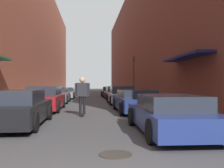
# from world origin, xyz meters

# --- Properties ---
(ground) EXTENTS (124.75, 124.75, 0.00)m
(ground) POSITION_xyz_m (0.00, 22.68, 0.00)
(ground) COLOR #424244
(curb_strip_left) EXTENTS (1.80, 56.71, 0.12)m
(curb_strip_left) POSITION_xyz_m (-4.46, 28.35, 0.06)
(curb_strip_left) COLOR gray
(curb_strip_left) RESTS_ON ground
(curb_strip_right) EXTENTS (1.80, 56.71, 0.12)m
(curb_strip_right) POSITION_xyz_m (4.46, 28.35, 0.06)
(curb_strip_right) COLOR gray
(curb_strip_right) RESTS_ON ground
(building_row_left) EXTENTS (4.90, 56.71, 14.77)m
(building_row_left) POSITION_xyz_m (-7.36, 28.35, 7.38)
(building_row_left) COLOR brown
(building_row_left) RESTS_ON ground
(building_row_right) EXTENTS (4.90, 56.71, 14.20)m
(building_row_right) POSITION_xyz_m (7.36, 28.35, 7.10)
(building_row_right) COLOR brown
(building_row_right) RESTS_ON ground
(parked_car_left_0) EXTENTS (1.95, 4.56, 1.29)m
(parked_car_left_0) POSITION_xyz_m (-2.58, 6.69, 0.63)
(parked_car_left_0) COLOR black
(parked_car_left_0) RESTS_ON ground
(parked_car_left_1) EXTENTS (1.93, 4.78, 1.39)m
(parked_car_left_1) POSITION_xyz_m (-2.51, 11.99, 0.67)
(parked_car_left_1) COLOR maroon
(parked_car_left_1) RESTS_ON ground
(parked_car_left_2) EXTENTS (1.91, 4.33, 1.23)m
(parked_car_left_2) POSITION_xyz_m (-2.57, 17.86, 0.61)
(parked_car_left_2) COLOR gray
(parked_car_left_2) RESTS_ON ground
(parked_car_left_3) EXTENTS (2.00, 4.51, 1.18)m
(parked_car_left_3) POSITION_xyz_m (-2.47, 23.55, 0.58)
(parked_car_left_3) COLOR gray
(parked_car_left_3) RESTS_ON ground
(parked_car_right_0) EXTENTS (2.02, 4.64, 1.17)m
(parked_car_right_0) POSITION_xyz_m (2.42, 4.91, 0.57)
(parked_car_right_0) COLOR navy
(parked_car_right_0) RESTS_ON ground
(parked_car_right_1) EXTENTS (2.06, 4.81, 1.21)m
(parked_car_right_1) POSITION_xyz_m (2.45, 10.58, 0.60)
(parked_car_right_1) COLOR navy
(parked_car_right_1) RESTS_ON ground
(parked_car_right_2) EXTENTS (1.96, 4.05, 1.35)m
(parked_car_right_2) POSITION_xyz_m (2.42, 16.17, 0.65)
(parked_car_right_2) COLOR silver
(parked_car_right_2) RESTS_ON ground
(parked_car_right_3) EXTENTS (1.96, 4.37, 1.30)m
(parked_car_right_3) POSITION_xyz_m (2.52, 21.88, 0.62)
(parked_car_right_3) COLOR #232326
(parked_car_right_3) RESTS_ON ground
(parked_car_right_4) EXTENTS (1.93, 4.32, 1.21)m
(parked_car_right_4) POSITION_xyz_m (2.42, 27.08, 0.60)
(parked_car_right_4) COLOR #232326
(parked_car_right_4) RESTS_ON ground
(skateboarder) EXTENTS (0.71, 0.78, 1.84)m
(skateboarder) POSITION_xyz_m (-0.34, 9.33, 1.14)
(skateboarder) COLOR black
(skateboarder) RESTS_ON ground
(manhole_cover) EXTENTS (0.70, 0.70, 0.02)m
(manhole_cover) POSITION_xyz_m (0.52, 2.71, 0.01)
(manhole_cover) COLOR #332D28
(manhole_cover) RESTS_ON ground
(traffic_light) EXTENTS (0.16, 0.22, 3.86)m
(traffic_light) POSITION_xyz_m (3.96, 19.43, 2.48)
(traffic_light) COLOR #2D2D2D
(traffic_light) RESTS_ON curb_strip_right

